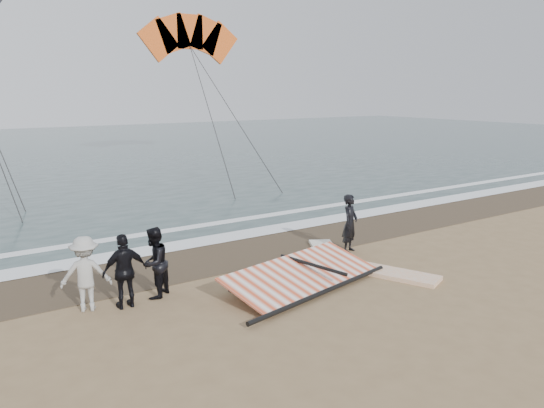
{
  "coord_description": "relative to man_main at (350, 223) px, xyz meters",
  "views": [
    {
      "loc": [
        -7.52,
        -7.66,
        4.35
      ],
      "look_at": [
        -0.42,
        3.0,
        1.6
      ],
      "focal_mm": 35.0,
      "sensor_mm": 36.0,
      "label": 1
    }
  ],
  "objects": [
    {
      "name": "ground",
      "position": [
        -2.01,
        -2.82,
        -0.8
      ],
      "size": [
        120.0,
        120.0,
        0.0
      ],
      "primitive_type": "plane",
      "color": "#8C704C",
      "rests_on": "ground"
    },
    {
      "name": "board_white",
      "position": [
        -0.49,
        -1.88,
        -0.75
      ],
      "size": [
        1.64,
        2.6,
        0.1
      ],
      "primitive_type": "cube",
      "rotation": [
        0.0,
        0.0,
        0.4
      ],
      "color": "white",
      "rests_on": "ground"
    },
    {
      "name": "wet_sand",
      "position": [
        -2.01,
        1.68,
        -0.8
      ],
      "size": [
        120.0,
        2.8,
        0.01
      ],
      "primitive_type": "cube",
      "color": "#4C3D2B",
      "rests_on": "ground"
    },
    {
      "name": "man_main",
      "position": [
        0.0,
        0.0,
        0.0
      ],
      "size": [
        0.69,
        0.6,
        1.6
      ],
      "primitive_type": "imported",
      "rotation": [
        0.0,
        0.0,
        0.46
      ],
      "color": "black",
      "rests_on": "ground"
    },
    {
      "name": "kite_red",
      "position": [
        4.63,
        19.61,
        6.41
      ],
      "size": [
        7.17,
        6.02,
        14.19
      ],
      "color": "orange",
      "rests_on": "ground"
    },
    {
      "name": "foam_far",
      "position": [
        -2.01,
        4.78,
        -0.77
      ],
      "size": [
        120.0,
        0.45,
        0.01
      ],
      "primitive_type": "cube",
      "color": "white",
      "rests_on": "sea"
    },
    {
      "name": "foam_near",
      "position": [
        -2.01,
        3.08,
        -0.77
      ],
      "size": [
        120.0,
        0.9,
        0.01
      ],
      "primitive_type": "cube",
      "color": "white",
      "rests_on": "sea"
    },
    {
      "name": "trio_cluster",
      "position": [
        -6.43,
        -0.16,
        -0.03
      ],
      "size": [
        2.44,
        1.0,
        1.55
      ],
      "color": "black",
      "rests_on": "ground"
    },
    {
      "name": "sail_rig",
      "position": [
        -2.73,
        -1.24,
        -0.61
      ],
      "size": [
        4.4,
        2.48,
        0.5
      ],
      "color": "black",
      "rests_on": "ground"
    },
    {
      "name": "sea",
      "position": [
        -2.01,
        30.18,
        -0.79
      ],
      "size": [
        120.0,
        54.0,
        0.02
      ],
      "primitive_type": "cube",
      "color": "#233838",
      "rests_on": "ground"
    },
    {
      "name": "board_cream",
      "position": [
        -0.68,
        0.12,
        -0.75
      ],
      "size": [
        1.63,
        2.34,
        0.1
      ],
      "primitive_type": "cube",
      "rotation": [
        0.0,
        0.0,
        -0.48
      ],
      "color": "white",
      "rests_on": "ground"
    }
  ]
}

